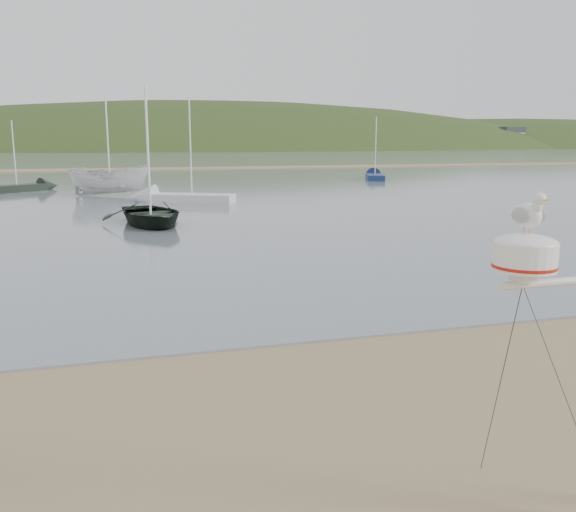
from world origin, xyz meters
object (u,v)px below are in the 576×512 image
object	(u,v)px
boat_white	(109,155)
sailboat_white_near	(165,198)
sailboat_blue_far	(374,176)
boat_dark	(149,169)
sailboat_dark_mid	(33,187)

from	to	relation	value
boat_white	sailboat_white_near	xyz separation A→B (m)	(3.07, -5.36, -2.34)
sailboat_white_near	sailboat_blue_far	size ratio (longest dim) A/B	1.04
boat_dark	sailboat_white_near	distance (m)	10.07
boat_dark	boat_white	xyz separation A→B (m)	(-1.62, 15.09, 0.19)
sailboat_white_near	sailboat_blue_far	bearing A→B (deg)	38.47
sailboat_blue_far	boat_dark	bearing A→B (deg)	-130.16
sailboat_dark_mid	sailboat_blue_far	bearing A→B (deg)	10.65
boat_white	boat_dark	bearing A→B (deg)	-161.86
sailboat_white_near	sailboat_dark_mid	size ratio (longest dim) A/B	1.22
sailboat_white_near	boat_white	bearing A→B (deg)	119.84
boat_white	sailboat_dark_mid	bearing A→B (deg)	56.28
boat_white	sailboat_white_near	world-z (taller)	sailboat_white_near
sailboat_dark_mid	sailboat_blue_far	size ratio (longest dim) A/B	0.85
boat_dark	sailboat_blue_far	size ratio (longest dim) A/B	0.78
boat_dark	boat_white	world-z (taller)	boat_white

